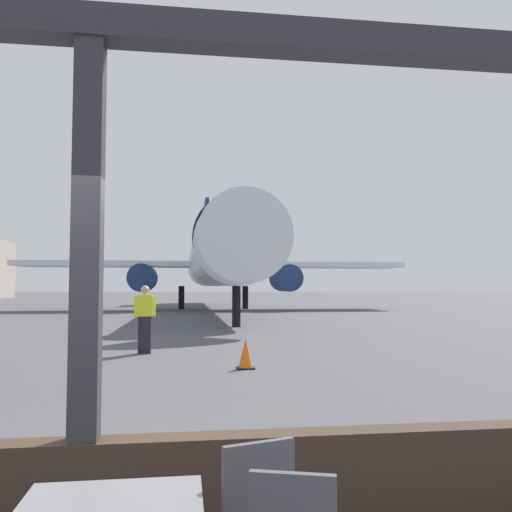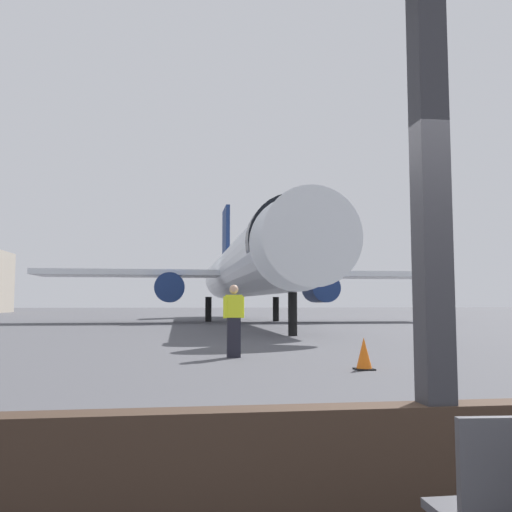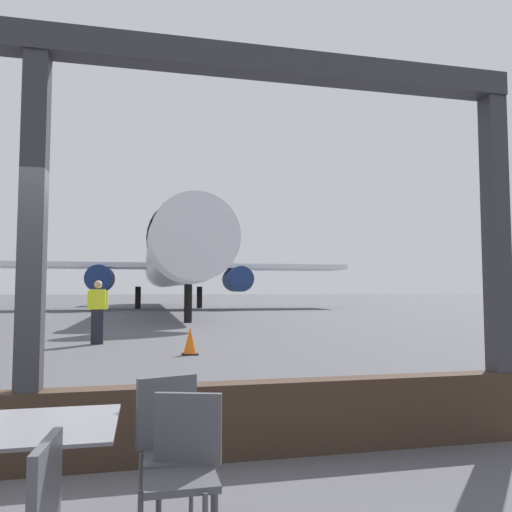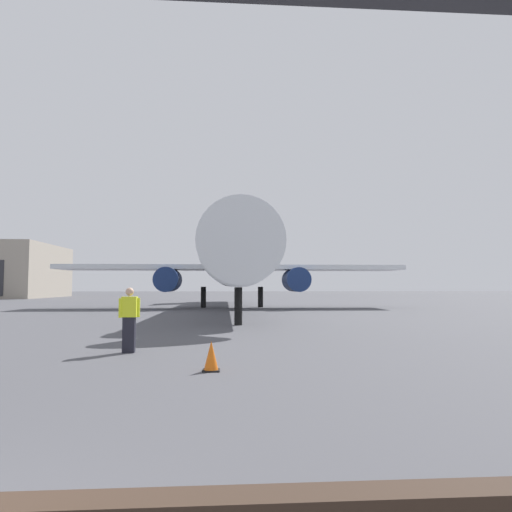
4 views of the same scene
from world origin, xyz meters
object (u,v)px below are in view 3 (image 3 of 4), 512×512
(cafe_chair_side_extra, at_px, (184,460))
(dining_table, at_px, (38,479))
(cafe_chair_window_right, at_px, (172,439))
(ground_crew_worker, at_px, (98,311))
(traffic_cone, at_px, (190,342))
(airplane, at_px, (171,262))

(cafe_chair_side_extra, bearing_deg, dining_table, 173.60)
(cafe_chair_window_right, bearing_deg, ground_crew_worker, 97.29)
(cafe_chair_window_right, relative_size, cafe_chair_side_extra, 1.05)
(dining_table, distance_m, traffic_cone, 8.72)
(airplane, bearing_deg, cafe_chair_window_right, -92.96)
(dining_table, bearing_deg, airplane, 85.83)
(dining_table, xyz_separation_m, cafe_chair_window_right, (0.74, 0.25, 0.10))
(cafe_chair_window_right, height_order, cafe_chair_side_extra, cafe_chair_window_right)
(traffic_cone, bearing_deg, airplane, 88.00)
(dining_table, relative_size, cafe_chair_window_right, 0.90)
(ground_crew_worker, bearing_deg, traffic_cone, -50.54)
(cafe_chair_window_right, bearing_deg, cafe_chair_side_extra, -81.64)
(airplane, bearing_deg, ground_crew_worker, -97.86)
(dining_table, distance_m, cafe_chair_side_extra, 0.80)
(dining_table, bearing_deg, ground_crew_worker, 93.42)
(dining_table, xyz_separation_m, traffic_cone, (1.61, 8.57, -0.15))
(ground_crew_worker, bearing_deg, airplane, 82.14)
(dining_table, relative_size, cafe_chair_side_extra, 0.95)
(airplane, xyz_separation_m, ground_crew_worker, (-3.19, -23.09, -2.67))
(cafe_chair_side_extra, xyz_separation_m, airplane, (1.72, 34.53, 3.05))
(cafe_chair_window_right, bearing_deg, dining_table, -161.58)
(cafe_chair_window_right, height_order, airplane, airplane)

